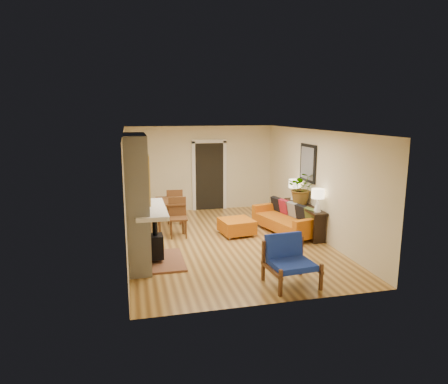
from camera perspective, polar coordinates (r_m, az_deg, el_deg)
The scene contains 10 objects.
room_shell at distance 11.90m, azimuth 0.11°, elevation 2.80°, with size 6.50×6.50×6.50m.
fireplace at distance 8.00m, azimuth -12.04°, elevation -1.65°, with size 1.09×1.68×2.60m.
sofa at distance 10.30m, azimuth 9.20°, elevation -3.83°, with size 1.28×2.10×0.77m.
ottoman at distance 9.97m, azimuth 1.82°, elevation -4.86°, with size 0.87×0.87×0.39m.
blue_chair at distance 7.28m, azimuth 9.22°, elevation -9.25°, with size 0.89×0.87×0.86m.
dining_table at distance 10.40m, azimuth -7.30°, elevation -1.98°, with size 0.80×1.79×0.96m.
console_table at distance 10.21m, azimuth 11.43°, elevation -2.66°, with size 0.34×1.85×0.72m.
lamp_near at distance 9.51m, azimuth 13.25°, elevation -0.77°, with size 0.30×0.30×0.54m.
lamp_far at distance 10.71m, azimuth 10.01°, elevation 0.71°, with size 0.30×0.30×0.54m.
houseplant at distance 10.26m, azimuth 11.05°, elevation 0.60°, with size 0.73×0.64×0.81m, color #1E5919.
Camera 1 is at (-2.15, -8.81, 3.00)m, focal length 32.00 mm.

